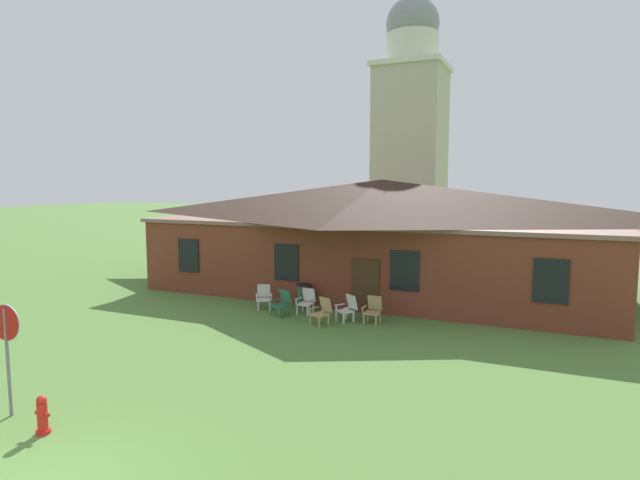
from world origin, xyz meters
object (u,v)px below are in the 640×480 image
(trash_bin, at_px, (304,296))
(lawn_chair_near_door, at_px, (282,302))
(lawn_chair_middle, at_px, (322,311))
(lawn_chair_left_end, at_px, (307,300))
(fire_hydrant, at_px, (42,415))
(lawn_chair_by_porch, at_px, (264,296))
(stop_sign, at_px, (6,337))
(lawn_chair_far_side, at_px, (373,309))
(lawn_chair_right_end, at_px, (348,308))

(trash_bin, bearing_deg, lawn_chair_near_door, -99.16)
(lawn_chair_middle, distance_m, trash_bin, 2.56)
(lawn_chair_left_end, bearing_deg, lawn_chair_middle, -46.00)
(lawn_chair_near_door, bearing_deg, trash_bin, 80.84)
(lawn_chair_near_door, height_order, trash_bin, trash_bin)
(lawn_chair_near_door, relative_size, fire_hydrant, 1.21)
(lawn_chair_by_porch, height_order, lawn_chair_near_door, same)
(fire_hydrant, xyz_separation_m, trash_bin, (0.16, 11.56, 0.12))
(lawn_chair_left_end, height_order, lawn_chair_middle, same)
(lawn_chair_left_end, distance_m, lawn_chair_middle, 1.72)
(lawn_chair_near_door, relative_size, lawn_chair_left_end, 1.00)
(stop_sign, height_order, lawn_chair_left_end, stop_sign)
(lawn_chair_by_porch, relative_size, trash_bin, 0.98)
(lawn_chair_near_door, xyz_separation_m, fire_hydrant, (0.06, -10.16, -0.12))
(lawn_chair_far_side, relative_size, trash_bin, 0.98)
(lawn_chair_left_end, height_order, lawn_chair_right_end, same)
(lawn_chair_far_side, height_order, trash_bin, trash_bin)
(lawn_chair_near_door, relative_size, lawn_chair_far_side, 1.00)
(lawn_chair_left_end, xyz_separation_m, lawn_chair_middle, (1.19, -1.24, 0.00))
(lawn_chair_middle, xyz_separation_m, trash_bin, (-1.67, 1.94, -0.00))
(lawn_chair_right_end, bearing_deg, lawn_chair_near_door, -174.48)
(lawn_chair_near_door, distance_m, lawn_chair_left_end, 0.99)
(lawn_chair_by_porch, distance_m, lawn_chair_left_end, 1.89)
(lawn_chair_near_door, bearing_deg, lawn_chair_middle, -15.92)
(lawn_chair_middle, xyz_separation_m, lawn_chair_far_side, (1.57, 0.99, 0.00))
(fire_hydrant, bearing_deg, lawn_chair_near_door, 90.36)
(lawn_chair_far_side, bearing_deg, lawn_chair_by_porch, 177.29)
(lawn_chair_middle, height_order, trash_bin, trash_bin)
(fire_hydrant, relative_size, trash_bin, 0.81)
(lawn_chair_right_end, relative_size, trash_bin, 0.98)
(stop_sign, height_order, fire_hydrant, stop_sign)
(lawn_chair_far_side, xyz_separation_m, trash_bin, (-3.25, 0.95, -0.00))
(lawn_chair_middle, relative_size, trash_bin, 0.98)
(lawn_chair_near_door, xyz_separation_m, lawn_chair_middle, (1.90, -0.54, 0.00))
(lawn_chair_middle, distance_m, fire_hydrant, 9.80)
(lawn_chair_far_side, xyz_separation_m, fire_hydrant, (-3.41, -10.61, -0.12))
(stop_sign, distance_m, trash_bin, 11.46)
(lawn_chair_right_end, relative_size, lawn_chair_far_side, 1.00)
(stop_sign, xyz_separation_m, lawn_chair_left_end, (1.98, 10.59, -1.25))
(lawn_chair_left_end, bearing_deg, lawn_chair_near_door, -135.44)
(stop_sign, bearing_deg, lawn_chair_near_door, 82.65)
(lawn_chair_middle, xyz_separation_m, lawn_chair_right_end, (0.67, 0.79, 0.00))
(lawn_chair_right_end, bearing_deg, lawn_chair_left_end, 166.53)
(stop_sign, height_order, trash_bin, stop_sign)
(lawn_chair_middle, bearing_deg, lawn_chair_by_porch, 158.59)
(lawn_chair_near_door, relative_size, lawn_chair_middle, 1.00)
(stop_sign, relative_size, lawn_chair_near_door, 2.57)
(stop_sign, relative_size, lawn_chair_right_end, 2.57)
(lawn_chair_by_porch, bearing_deg, lawn_chair_middle, -21.41)
(lawn_chair_far_side, height_order, fire_hydrant, lawn_chair_far_side)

